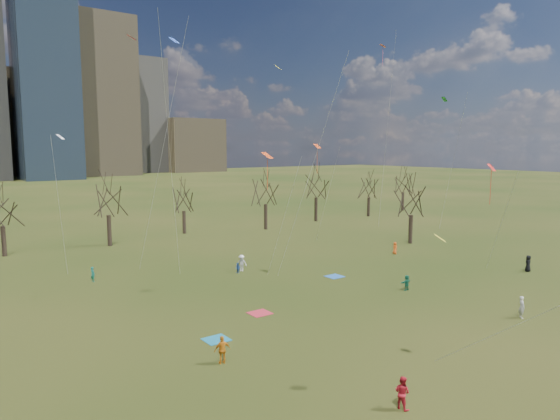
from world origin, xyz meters
TOP-DOWN VIEW (x-y plane):
  - ground at (0.00, 0.00)m, footprint 500.00×500.00m
  - bare_tree_row at (-0.09, 37.22)m, footprint 113.04×29.80m
  - blanket_teal at (-11.48, 3.50)m, footprint 1.60×1.50m
  - blanket_navy at (5.99, 11.03)m, footprint 1.60×1.50m
  - blanket_crimson at (-6.16, 6.22)m, footprint 1.60×1.50m
  - person_1 at (9.09, -6.23)m, footprint 0.69×0.73m
  - person_2 at (-8.45, -9.63)m, footprint 0.72×0.87m
  - person_4 at (-12.97, 0.04)m, footprint 1.05×0.59m
  - person_5 at (7.99, 3.70)m, footprint 1.31×0.51m
  - person_6 at (23.48, 0.76)m, footprint 0.99×0.90m
  - person_8 at (-1.09, 17.77)m, footprint 0.51×0.60m
  - person_9 at (-0.24, 18.40)m, footprint 1.22×1.24m
  - person_12 at (19.05, 14.64)m, footprint 0.62×0.80m
  - person_13 at (-13.87, 23.28)m, footprint 0.46×0.60m
  - kites_airborne at (3.96, 11.81)m, footprint 63.87×43.15m

SIDE VIEW (x-z plane):
  - ground at x=0.00m, z-range 0.00..0.00m
  - blanket_teal at x=-11.48m, z-range 0.00..0.03m
  - blanket_navy at x=5.99m, z-range 0.00..0.03m
  - blanket_crimson at x=-6.16m, z-range 0.00..0.03m
  - person_8 at x=-1.09m, z-range 0.00..1.09m
  - person_5 at x=7.99m, z-range 0.00..1.38m
  - person_13 at x=-13.87m, z-range 0.00..1.45m
  - person_12 at x=19.05m, z-range 0.00..1.46m
  - person_2 at x=-8.45m, z-range 0.00..1.64m
  - person_1 at x=9.09m, z-range 0.00..1.67m
  - person_4 at x=-12.97m, z-range 0.00..1.69m
  - person_6 at x=23.48m, z-range 0.00..1.70m
  - person_9 at x=-0.24m, z-range 0.00..1.71m
  - bare_tree_row at x=-0.09m, z-range 1.37..10.87m
  - kites_airborne at x=3.96m, z-range -1.92..23.67m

